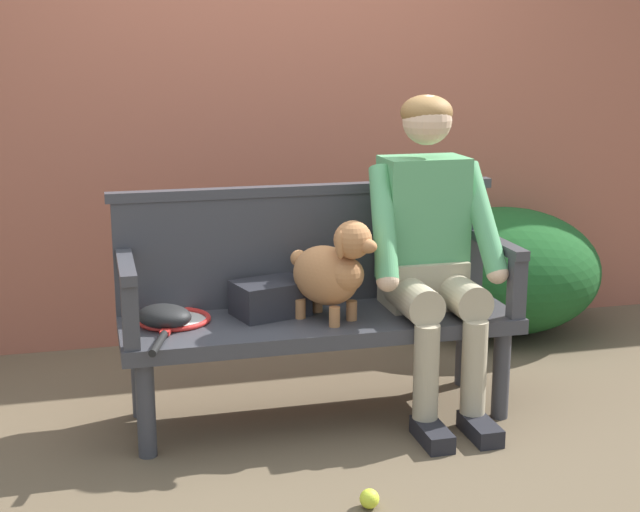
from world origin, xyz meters
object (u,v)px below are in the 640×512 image
object	(u,v)px
tennis_ball	(369,499)
tennis_racket	(173,321)
garden_bench	(320,330)
person_seated	(429,244)
baseball_glove	(164,316)
dog_on_bench	(333,270)
sports_bag	(270,298)

from	to	relation	value
tennis_ball	tennis_racket	bearing A→B (deg)	124.06
garden_bench	person_seated	bearing A→B (deg)	-1.48
baseball_glove	dog_on_bench	bearing A→B (deg)	29.03
tennis_racket	baseball_glove	distance (m)	0.06
tennis_racket	sports_bag	xyz separation A→B (m)	(0.39, 0.02, 0.06)
dog_on_bench	baseball_glove	xyz separation A→B (m)	(-0.65, 0.08, -0.16)
person_seated	baseball_glove	bearing A→B (deg)	178.71
garden_bench	tennis_ball	xyz separation A→B (m)	(-0.03, -0.77, -0.34)
garden_bench	sports_bag	bearing A→B (deg)	158.80
dog_on_bench	sports_bag	world-z (taller)	dog_on_bench
dog_on_bench	garden_bench	bearing A→B (deg)	118.26
dog_on_bench	baseball_glove	size ratio (longest dim) A/B	1.89
garden_bench	person_seated	distance (m)	0.56
tennis_racket	baseball_glove	world-z (taller)	baseball_glove
baseball_glove	tennis_racket	bearing A→B (deg)	84.09
person_seated	sports_bag	world-z (taller)	person_seated
person_seated	dog_on_bench	distance (m)	0.43
tennis_racket	tennis_ball	bearing A→B (deg)	-55.94
dog_on_bench	tennis_racket	distance (m)	0.66
tennis_racket	baseball_glove	xyz separation A→B (m)	(-0.04, -0.04, 0.04)
person_seated	dog_on_bench	xyz separation A→B (m)	(-0.42, -0.05, -0.07)
tennis_racket	dog_on_bench	bearing A→B (deg)	-10.71
tennis_racket	garden_bench	bearing A→B (deg)	-5.09
person_seated	tennis_ball	xyz separation A→B (m)	(-0.48, -0.76, -0.67)
garden_bench	baseball_glove	xyz separation A→B (m)	(-0.62, 0.01, 0.10)
garden_bench	dog_on_bench	xyz separation A→B (m)	(0.03, -0.06, 0.27)
person_seated	tennis_racket	size ratio (longest dim) A/B	2.23
sports_bag	tennis_ball	distance (m)	0.98
sports_bag	tennis_ball	bearing A→B (deg)	-79.16
person_seated	baseball_glove	distance (m)	1.10
dog_on_bench	sports_bag	distance (m)	0.30
garden_bench	tennis_ball	bearing A→B (deg)	-92.10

